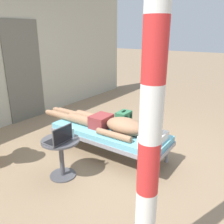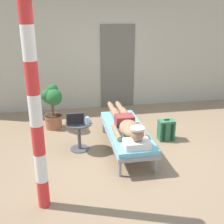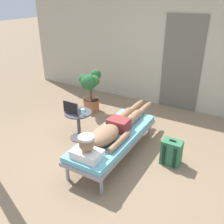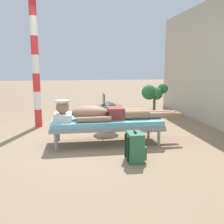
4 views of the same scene
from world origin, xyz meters
name	(u,v)px [view 4 (image 4 of 4)]	position (x,y,z in m)	size (l,w,h in m)	color
ground_plane	(96,144)	(0.00, 0.00, 0.00)	(40.00, 40.00, 0.00)	#8C7256
lounge_chair	(107,123)	(-0.02, 0.18, 0.35)	(0.67, 1.84, 0.42)	gray
person_reclining	(104,113)	(-0.02, 0.13, 0.52)	(0.53, 2.17, 0.33)	white
side_table	(110,113)	(-0.84, 0.35, 0.36)	(0.48, 0.48, 0.52)	#4C4C51
laptop	(107,102)	(-0.90, 0.30, 0.58)	(0.31, 0.24, 0.23)	#4C4C51
drink_glass	(108,103)	(-0.69, 0.30, 0.58)	(0.06, 0.06, 0.12)	#99D8E5
backpack	(135,147)	(0.84, 0.46, 0.20)	(0.30, 0.26, 0.42)	#33724C
potted_plant	(154,99)	(-1.30, 1.41, 0.56)	(0.42, 0.60, 0.91)	#9E5B3D
porch_post	(35,64)	(-1.42, -1.13, 1.33)	(0.15, 0.15, 2.66)	red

